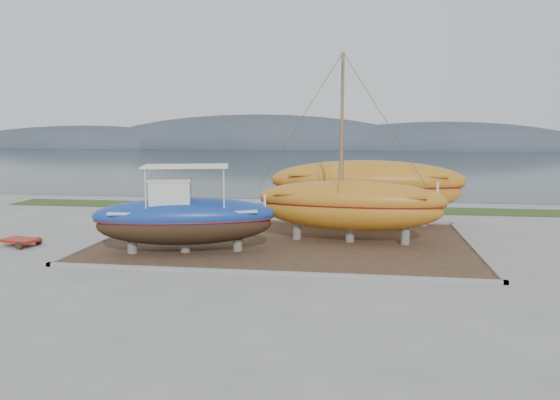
% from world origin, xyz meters
% --- Properties ---
extents(ground, '(140.00, 140.00, 0.00)m').
position_xyz_m(ground, '(0.00, 0.00, 0.00)').
color(ground, gray).
rests_on(ground, ground).
extents(dirt_patch, '(18.00, 12.00, 0.06)m').
position_xyz_m(dirt_patch, '(0.00, 4.00, 0.03)').
color(dirt_patch, '#422D1E').
rests_on(dirt_patch, ground).
extents(curb_frame, '(18.60, 12.60, 0.15)m').
position_xyz_m(curb_frame, '(0.00, 4.00, 0.07)').
color(curb_frame, gray).
rests_on(curb_frame, ground).
extents(grass_strip, '(44.00, 3.00, 0.08)m').
position_xyz_m(grass_strip, '(0.00, 15.50, 0.04)').
color(grass_strip, '#284219').
rests_on(grass_strip, ground).
extents(sea, '(260.00, 100.00, 0.04)m').
position_xyz_m(sea, '(0.00, 70.00, 0.00)').
color(sea, '#15262B').
rests_on(sea, ground).
extents(mountain_ridge, '(200.00, 36.00, 20.00)m').
position_xyz_m(mountain_ridge, '(0.00, 125.00, 0.00)').
color(mountain_ridge, '#333D49').
rests_on(mountain_ridge, ground).
extents(blue_caique, '(8.67, 4.56, 3.99)m').
position_xyz_m(blue_caique, '(-4.19, 0.98, 2.06)').
color(blue_caique, '#183A96').
rests_on(blue_caique, dirt_patch).
extents(white_dinghy, '(4.46, 1.89, 1.31)m').
position_xyz_m(white_dinghy, '(-7.43, 4.61, 0.72)').
color(white_dinghy, silver).
rests_on(white_dinghy, dirt_patch).
extents(orange_sailboat, '(9.58, 3.53, 9.27)m').
position_xyz_m(orange_sailboat, '(3.24, 4.38, 4.70)').
color(orange_sailboat, '#B4711B').
rests_on(orange_sailboat, dirt_patch).
extents(orange_bare_hull, '(11.33, 3.70, 3.68)m').
position_xyz_m(orange_bare_hull, '(4.10, 9.29, 1.90)').
color(orange_bare_hull, '#B4711B').
rests_on(orange_bare_hull, dirt_patch).
extents(red_trailer, '(2.82, 1.87, 0.37)m').
position_xyz_m(red_trailer, '(-12.63, 1.23, 0.18)').
color(red_trailer, '#AE2213').
rests_on(red_trailer, ground).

